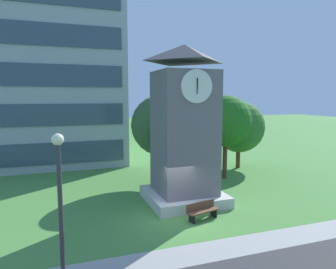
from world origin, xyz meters
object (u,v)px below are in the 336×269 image
clock_tower (184,134)px  tree_streetside (239,127)px  tree_near_tower (161,125)px  tree_by_building (226,121)px  park_bench (202,210)px  street_lamp (60,196)px

clock_tower → tree_streetside: bearing=40.4°
tree_streetside → tree_near_tower: size_ratio=0.92×
tree_near_tower → tree_by_building: 5.14m
clock_tower → tree_streetside: clock_tower is taller
park_bench → tree_by_building: tree_by_building is taller
street_lamp → tree_streetside: tree_streetside is taller
tree_by_building → street_lamp: bearing=-137.2°
clock_tower → tree_near_tower: 3.90m
tree_near_tower → tree_by_building: bearing=0.3°
street_lamp → tree_streetside: size_ratio=0.88×
tree_streetside → tree_by_building: tree_by_building is taller
street_lamp → tree_streetside: 20.45m
street_lamp → tree_by_building: 16.37m
tree_streetside → park_bench: bearing=-130.1°
park_bench → tree_streetside: 13.04m
park_bench → tree_streetside: (8.14, 9.67, 3.18)m
tree_streetside → tree_near_tower: tree_near_tower is taller
clock_tower → tree_near_tower: (-0.14, 3.89, 0.19)m
clock_tower → tree_streetside: size_ratio=1.56×
clock_tower → street_lamp: bearing=-134.2°
street_lamp → tree_near_tower: 13.05m
clock_tower → park_bench: clock_tower is taller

